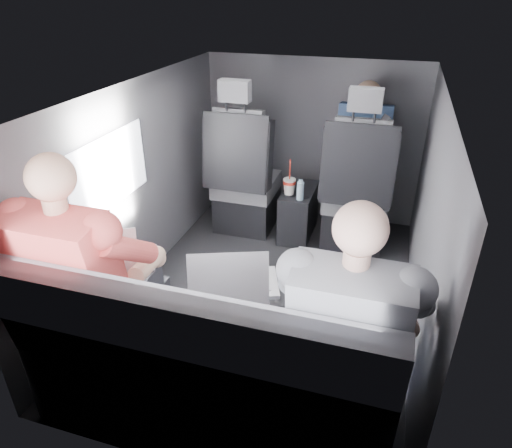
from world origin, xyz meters
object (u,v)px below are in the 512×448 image
(front_seat_left, at_px, (244,185))
(rear_bench, at_px, (206,377))
(laptop_black, at_px, (360,304))
(passenger_rear_right, at_px, (349,333))
(laptop_white, at_px, (115,258))
(soda_cup, at_px, (289,186))
(center_console, at_px, (298,212))
(passenger_rear_left, at_px, (91,279))
(passenger_front_right, at_px, (362,144))
(front_seat_right, at_px, (356,199))
(laptop_silver, at_px, (236,282))
(water_bottle, at_px, (300,190))

(front_seat_left, bearing_deg, rear_bench, -76.69)
(laptop_black, relative_size, passenger_rear_right, 0.31)
(front_seat_left, relative_size, laptop_white, 2.83)
(rear_bench, bearing_deg, soda_cup, 91.78)
(center_console, relative_size, soda_cup, 1.65)
(passenger_rear_left, height_order, passenger_rear_right, passenger_rear_left)
(soda_cup, bearing_deg, laptop_white, -109.88)
(passenger_rear_right, relative_size, passenger_front_right, 1.57)
(rear_bench, distance_m, passenger_rear_right, 0.69)
(laptop_black, bearing_deg, center_console, 110.53)
(passenger_rear_left, bearing_deg, soda_cup, 72.79)
(laptop_black, bearing_deg, soda_cup, 113.81)
(laptop_white, xyz_separation_m, passenger_front_right, (1.04, 1.85, 0.12))
(passenger_rear_left, bearing_deg, rear_bench, -9.02)
(passenger_rear_left, xyz_separation_m, passenger_rear_right, (1.18, 0.00, -0.02))
(front_seat_right, relative_size, center_console, 2.64)
(soda_cup, height_order, passenger_front_right, passenger_front_right)
(laptop_white, bearing_deg, passenger_front_right, 60.67)
(laptop_black, xyz_separation_m, passenger_rear_right, (-0.02, -0.21, 0.01))
(laptop_white, height_order, passenger_front_right, passenger_front_right)
(laptop_silver, height_order, passenger_rear_left, passenger_rear_left)
(front_seat_left, xyz_separation_m, passenger_front_right, (0.89, 0.26, 0.35))
(passenger_rear_left, bearing_deg, water_bottle, 69.31)
(rear_bench, bearing_deg, laptop_white, 152.71)
(front_seat_right, bearing_deg, rear_bench, -103.31)
(passenger_front_right, bearing_deg, front_seat_right, -86.74)
(laptop_silver, xyz_separation_m, passenger_front_right, (0.39, 1.86, 0.12))
(front_seat_left, height_order, passenger_rear_right, front_seat_left)
(water_bottle, bearing_deg, soda_cup, 151.20)
(passenger_rear_left, bearing_deg, laptop_white, 92.93)
(passenger_rear_left, bearing_deg, center_console, 72.23)
(front_seat_left, xyz_separation_m, rear_bench, (0.45, -1.90, -0.09))
(water_bottle, bearing_deg, passenger_rear_right, -71.81)
(front_seat_right, distance_m, rear_bench, 1.96)
(center_console, relative_size, laptop_silver, 1.11)
(rear_bench, bearing_deg, passenger_front_right, 78.61)
(front_seat_left, xyz_separation_m, passenger_rear_right, (1.04, -1.81, 0.24))
(soda_cup, xyz_separation_m, laptop_silver, (0.10, -1.52, 0.16))
(front_seat_left, xyz_separation_m, laptop_silver, (0.50, -1.60, 0.23))
(passenger_rear_right, bearing_deg, front_seat_left, 119.94)
(rear_bench, relative_size, water_bottle, 10.11)
(rear_bench, bearing_deg, passenger_rear_left, 170.98)
(soda_cup, height_order, water_bottle, soda_cup)
(soda_cup, distance_m, laptop_white, 1.62)
(laptop_white, xyz_separation_m, passenger_rear_left, (0.01, -0.22, 0.02))
(water_bottle, xyz_separation_m, passenger_front_right, (0.39, 0.39, 0.28))
(water_bottle, relative_size, passenger_rear_right, 0.13)
(center_console, bearing_deg, laptop_black, -69.47)
(center_console, height_order, passenger_rear_right, passenger_rear_right)
(front_seat_right, height_order, passenger_rear_right, front_seat_right)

